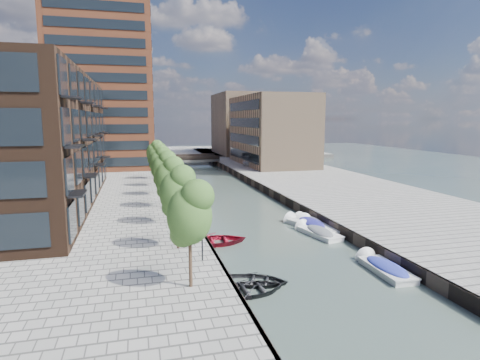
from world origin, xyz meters
name	(u,v)px	position (x,y,z in m)	size (l,w,h in m)	color
water	(216,189)	(0.00, 40.00, 0.00)	(300.00, 300.00, 0.00)	#38473F
quay_right	(316,182)	(16.00, 40.00, 0.50)	(20.00, 140.00, 1.00)	gray
quay_wall_left	(174,188)	(-6.10, 40.00, 0.50)	(0.25, 140.00, 1.00)	#332823
quay_wall_right	(256,184)	(6.10, 40.00, 0.50)	(0.25, 140.00, 1.00)	#332823
far_closure	(176,153)	(0.00, 100.00, 0.50)	(80.00, 40.00, 1.00)	gray
apartment_block	(53,140)	(-20.00, 30.00, 8.00)	(8.00, 38.00, 14.00)	black
tower	(103,89)	(-17.00, 65.00, 16.00)	(18.00, 18.00, 30.00)	#984B2C
tan_block_near	(271,130)	(16.00, 62.00, 8.00)	(12.00, 25.00, 14.00)	#A28163
tan_block_far	(240,124)	(16.00, 88.00, 9.00)	(12.00, 20.00, 16.00)	#A28163
bridge	(189,159)	(0.00, 72.00, 1.39)	(13.00, 6.00, 1.30)	gray
tree_0	(189,212)	(-8.50, 4.00, 5.31)	(2.50, 2.50, 5.95)	#382619
tree_1	(177,190)	(-8.50, 11.00, 5.31)	(2.50, 2.50, 5.95)	#382619
tree_2	(169,176)	(-8.50, 18.00, 5.31)	(2.50, 2.50, 5.95)	#382619
tree_3	(164,167)	(-8.50, 25.00, 5.31)	(2.50, 2.50, 5.95)	#382619
tree_4	(160,161)	(-8.50, 32.00, 5.31)	(2.50, 2.50, 5.95)	#382619
tree_5	(157,156)	(-8.50, 39.00, 5.31)	(2.50, 2.50, 5.95)	#382619
tree_6	(155,152)	(-8.50, 46.00, 5.31)	(2.50, 2.50, 5.95)	#382619
lamp_0	(202,224)	(-7.20, 8.00, 3.51)	(0.24, 0.24, 4.12)	black
lamp_1	(177,185)	(-7.20, 24.00, 3.51)	(0.24, 0.24, 4.12)	black
lamp_2	(166,167)	(-7.20, 40.00, 3.51)	(0.24, 0.24, 4.12)	black
sloop_0	(256,284)	(-4.19, 5.64, 0.00)	(2.94, 4.12, 0.85)	black
sloop_1	(250,293)	(-4.92, 4.40, 0.00)	(3.23, 4.52, 0.94)	black
sloop_2	(216,244)	(-5.05, 14.30, 0.00)	(3.67, 5.15, 1.07)	maroon
sloop_3	(188,193)	(-4.43, 38.26, 0.00)	(3.43, 4.81, 1.00)	silver
sloop_4	(186,194)	(-4.73, 37.53, 0.00)	(3.47, 4.87, 1.01)	black
motorboat_0	(383,268)	(4.92, 5.62, 0.21)	(1.93, 5.17, 1.71)	silver
motorboat_1	(316,232)	(4.26, 14.75, 0.21)	(2.73, 5.30, 1.69)	white
motorboat_2	(314,227)	(4.95, 16.81, 0.11)	(2.17, 5.55, 1.82)	white
motorboat_3	(308,224)	(4.63, 17.53, 0.22)	(3.89, 5.79, 1.83)	silver
motorboat_4	(310,222)	(5.32, 18.44, 0.18)	(2.37, 4.66, 1.48)	silver
car	(251,163)	(10.58, 58.20, 1.72)	(1.69, 4.20, 1.43)	silver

